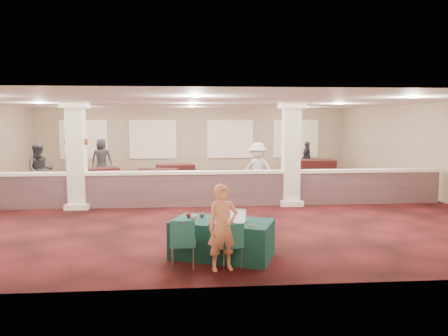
{
  "coord_description": "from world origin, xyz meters",
  "views": [
    {
      "loc": [
        -0.16,
        -14.77,
        2.74
      ],
      "look_at": [
        0.87,
        -2.0,
        1.24
      ],
      "focal_mm": 35.0,
      "sensor_mm": 36.0,
      "label": 1
    }
  ],
  "objects": [
    {
      "name": "column_right",
      "position": [
        3.0,
        -1.5,
        1.64
      ],
      "size": [
        0.72,
        0.72,
        3.2
      ],
      "color": "white",
      "rests_on": "ground"
    },
    {
      "name": "far_table_back_right",
      "position": [
        5.58,
        4.86,
        0.39
      ],
      "size": [
        1.99,
        1.11,
        0.78
      ],
      "primitive_type": "cube",
      "rotation": [
        0.0,
        0.0,
        -0.08
      ],
      "color": "black",
      "rests_on": "ground"
    },
    {
      "name": "partition_wall",
      "position": [
        0.0,
        -1.5,
        0.57
      ],
      "size": [
        15.6,
        0.28,
        1.1
      ],
      "color": "#4F3539",
      "rests_on": "ground"
    },
    {
      "name": "laptop_base",
      "position": [
        0.73,
        -6.66,
        0.75
      ],
      "size": [
        0.4,
        0.34,
        0.02
      ],
      "primitive_type": "cube",
      "rotation": [
        0.0,
        0.0,
        -0.38
      ],
      "color": "silver",
      "rests_on": "near_table"
    },
    {
      "name": "wall_front",
      "position": [
        0.0,
        -8.0,
        1.6
      ],
      "size": [
        16.0,
        0.04,
        3.2
      ],
      "primitive_type": "cube",
      "color": "gray",
      "rests_on": "ground"
    },
    {
      "name": "far_table_back_center",
      "position": [
        -0.75,
        4.47,
        0.33
      ],
      "size": [
        1.75,
        1.12,
        0.66
      ],
      "primitive_type": "cube",
      "rotation": [
        0.0,
        0.0,
        0.21
      ],
      "color": "black",
      "rests_on": "ground"
    },
    {
      "name": "yarn_cream",
      "position": [
        -0.09,
        -6.39,
        0.79
      ],
      "size": [
        0.11,
        0.11,
        0.11
      ],
      "primitive_type": "sphere",
      "color": "beige",
      "rests_on": "near_table"
    },
    {
      "name": "attendee_c",
      "position": [
        5.49,
        5.71,
        0.79
      ],
      "size": [
        0.89,
        1.02,
        1.58
      ],
      "primitive_type": "imported",
      "rotation": [
        0.0,
        0.0,
        0.97
      ],
      "color": "black",
      "rests_on": "ground"
    },
    {
      "name": "scissors",
      "position": [
        0.97,
        -7.0,
        0.74
      ],
      "size": [
        0.12,
        0.07,
        0.01
      ],
      "primitive_type": "cube",
      "rotation": [
        0.0,
        0.0,
        -0.38
      ],
      "color": "red",
      "rests_on": "near_table"
    },
    {
      "name": "sconce_left",
      "position": [
        -3.78,
        -1.5,
        2.0
      ],
      "size": [
        0.12,
        0.12,
        0.18
      ],
      "color": "brown",
      "rests_on": "column_left"
    },
    {
      "name": "attendee_d",
      "position": [
        -3.99,
        4.71,
        0.9
      ],
      "size": [
        0.9,
        0.5,
        1.81
      ],
      "primitive_type": "imported",
      "rotation": [
        0.0,
        0.0,
        3.17
      ],
      "color": "black",
      "rests_on": "ground"
    },
    {
      "name": "sconce_right",
      "position": [
        -3.22,
        -1.5,
        2.0
      ],
      "size": [
        0.12,
        0.12,
        0.18
      ],
      "color": "brown",
      "rests_on": "column_left"
    },
    {
      "name": "yarn_red",
      "position": [
        -0.17,
        -6.19,
        0.79
      ],
      "size": [
        0.1,
        0.1,
        0.1
      ],
      "primitive_type": "sphere",
      "color": "maroon",
      "rests_on": "near_table"
    },
    {
      "name": "ground",
      "position": [
        0.0,
        0.0,
        0.0
      ],
      "size": [
        16.0,
        16.0,
        0.0
      ],
      "primitive_type": "plane",
      "color": "#4E1316",
      "rests_on": "ground"
    },
    {
      "name": "far_table_back_left",
      "position": [
        -3.88,
        3.2,
        0.34
      ],
      "size": [
        1.84,
        1.35,
        0.67
      ],
      "primitive_type": "cube",
      "rotation": [
        0.0,
        0.0,
        0.35
      ],
      "color": "black",
      "rests_on": "ground"
    },
    {
      "name": "far_table_front_left",
      "position": [
        -3.2,
        0.84,
        0.4
      ],
      "size": [
        2.1,
        1.29,
        0.8
      ],
      "primitive_type": "cube",
      "rotation": [
        0.0,
        0.0,
        0.17
      ],
      "color": "black",
      "rests_on": "ground"
    },
    {
      "name": "knitting",
      "position": [
        0.42,
        -6.75,
        0.75
      ],
      "size": [
        0.49,
        0.43,
        0.03
      ],
      "primitive_type": "cube",
      "rotation": [
        0.0,
        0.0,
        -0.38
      ],
      "color": "#B6411D",
      "rests_on": "near_table"
    },
    {
      "name": "near_table",
      "position": [
        0.47,
        -6.5,
        0.37
      ],
      "size": [
        2.14,
        1.6,
        0.74
      ],
      "primitive_type": "cube",
      "rotation": [
        0.0,
        0.0,
        -0.38
      ],
      "color": "#0F3830",
      "rests_on": "ground"
    },
    {
      "name": "woman",
      "position": [
        0.43,
        -7.2,
        0.78
      ],
      "size": [
        0.64,
        0.51,
        1.56
      ],
      "primitive_type": "imported",
      "rotation": [
        0.0,
        0.0,
        0.27
      ],
      "color": "#FD936E",
      "rests_on": "ground"
    },
    {
      "name": "ceiling",
      "position": [
        0.0,
        0.0,
        3.2
      ],
      "size": [
        16.0,
        16.0,
        0.02
      ],
      "primitive_type": "cube",
      "color": "white",
      "rests_on": "wall_back"
    },
    {
      "name": "screen_glow",
      "position": [
        0.77,
        -6.56,
        0.85
      ],
      "size": [
        0.28,
        0.11,
        0.19
      ],
      "primitive_type": "cube",
      "rotation": [
        0.0,
        0.0,
        -0.38
      ],
      "color": "silver",
      "rests_on": "near_table"
    },
    {
      "name": "laptop_screen",
      "position": [
        0.77,
        -6.55,
        0.87
      ],
      "size": [
        0.31,
        0.13,
        0.22
      ],
      "primitive_type": "cube",
      "rotation": [
        0.0,
        0.0,
        -0.38
      ],
      "color": "silver",
      "rests_on": "near_table"
    },
    {
      "name": "far_table_front_right",
      "position": [
        6.5,
        0.52,
        0.37
      ],
      "size": [
        1.92,
        1.09,
        0.75
      ],
      "primitive_type": "cube",
      "rotation": [
        0.0,
        0.0,
        -0.09
      ],
      "color": "black",
      "rests_on": "ground"
    },
    {
      "name": "yarn_grey",
      "position": [
        0.09,
        -6.22,
        0.79
      ],
      "size": [
        0.11,
        0.11,
        0.11
      ],
      "primitive_type": "sphere",
      "color": "#4A4B4F",
      "rests_on": "near_table"
    },
    {
      "name": "wall_right",
      "position": [
        8.0,
        0.0,
        1.6
      ],
      "size": [
        0.04,
        16.0,
        3.2
      ],
      "primitive_type": "cube",
      "color": "gray",
      "rests_on": "ground"
    },
    {
      "name": "wall_back",
      "position": [
        0.0,
        8.0,
        1.6
      ],
      "size": [
        16.0,
        0.04,
        3.2
      ],
      "primitive_type": "cube",
      "color": "gray",
      "rests_on": "ground"
    },
    {
      "name": "column_left",
      "position": [
        -3.5,
        -1.5,
        1.64
      ],
      "size": [
        0.72,
        0.72,
        3.2
      ],
      "color": "white",
      "rests_on": "ground"
    },
    {
      "name": "conf_chair_main",
      "position": [
        0.59,
        -7.08,
        0.49
      ],
      "size": [
        0.5,
        0.5,
        0.83
      ],
      "rotation": [
        0.0,
        0.0,
        0.23
      ],
      "color": "#205F57",
      "rests_on": "ground"
    },
    {
      "name": "conf_chair_side",
      "position": [
        -0.29,
        -7.08,
        0.54
      ],
      "size": [
        0.47,
        0.47,
        0.92
      ],
      "rotation": [
        0.0,
        0.0,
        -0.01
      ],
      "color": "#205F57",
      "rests_on": "ground"
    },
    {
      "name": "far_table_front_center",
      "position": [
        -1.44,
        3.0,
        0.32
      ],
      "size": [
        1.66,
        0.95,
        0.65
      ],
      "primitive_type": "cube",
      "rotation": [
        0.0,
        0.0,
        -0.1
      ],
      "color": "black",
      "rests_on": "ground"
    },
    {
      "name": "attendee_b",
      "position": [
        2.2,
        0.0,
        0.93
      ],
      "size": [
        1.31,
        1.03,
        1.87
      ],
      "primitive_type": "imported",
      "rotation": [
        0.0,
        0.0,
        -0.47
      ],
      "color": "silver",
      "rests_on": "ground"
    },
    {
      "name": "attendee_a",
      "position": [
        -5.26,
        0.55,
        0.92
      ],
      "size": [
        0.99,
        0.73,
        1.85
      ],
      "primitive_type": "imported",
      "rotation": [
        0.0,
        0.0,
        0.3
      ],
      "color": "black",
      "rests_on": "ground"
    }
  ]
}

